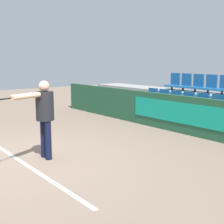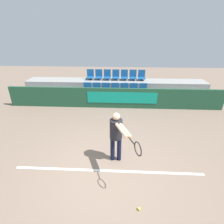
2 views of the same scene
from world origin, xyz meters
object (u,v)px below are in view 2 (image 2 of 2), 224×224
Objects in this scene: stadium_chair_4 at (124,90)px; stadium_chair_13 at (142,76)px; stadium_chair_7 at (90,75)px; stadium_chair_8 at (99,75)px; stadium_chair_11 at (124,76)px; stadium_chair_10 at (116,76)px; stadium_chair_6 at (143,90)px; stadium_chair_2 at (106,89)px; stadium_chair_5 at (134,90)px; tennis_player at (117,133)px; stadium_chair_12 at (133,76)px; stadium_chair_3 at (115,90)px; stadium_chair_1 at (97,89)px; stadium_chair_9 at (107,76)px; stadium_chair_0 at (87,89)px; tennis_ball at (139,209)px.

stadium_chair_4 is 1.00× the size of stadium_chair_13.
stadium_chair_8 is at bearing 0.00° from stadium_chair_7.
stadium_chair_10 is at bearing 180.00° from stadium_chair_11.
stadium_chair_10 is (-1.49, 1.10, 0.48)m from stadium_chair_6.
stadium_chair_5 is at bearing 0.00° from stadium_chair_2.
stadium_chair_12 is at bearing 59.98° from tennis_player.
stadium_chair_6 is at bearing 0.00° from stadium_chair_2.
stadium_chair_4 is 0.37× the size of tennis_player.
tennis_player is (-0.27, -4.76, 0.28)m from stadium_chair_4.
stadium_chair_3 is at bearing -114.33° from stadium_chair_11.
stadium_chair_8 is (0.00, 1.10, 0.48)m from stadium_chair_1.
stadium_chair_9 and stadium_chair_10 have the same top height.
stadium_chair_2 is at bearing 180.00° from stadium_chair_5.
stadium_chair_8 is (0.50, 1.10, 0.48)m from stadium_chair_0.
tennis_player is (0.72, -5.86, -0.20)m from stadium_chair_9.
stadium_chair_2 is 1.00× the size of stadium_chair_9.
stadium_chair_9 is 8.77× the size of tennis_ball.
stadium_chair_7 is 1.00× the size of stadium_chair_12.
stadium_chair_6 is at bearing 0.00° from stadium_chair_5.
stadium_chair_12 reaches higher than stadium_chair_5.
stadium_chair_7 is at bearing 132.13° from stadium_chair_2.
tennis_player reaches higher than stadium_chair_9.
stadium_chair_13 reaches higher than stadium_chair_6.
stadium_chair_6 is at bearing 0.00° from stadium_chair_1.
stadium_chair_4 is 0.99m from stadium_chair_6.
stadium_chair_12 is at bearing 65.67° from stadium_chair_4.
stadium_chair_8 is 5.99m from tennis_player.
stadium_chair_11 is (-0.99, 1.10, 0.48)m from stadium_chair_6.
stadium_chair_11 is at bearing 114.33° from stadium_chair_5.
stadium_chair_2 is at bearing -90.00° from stadium_chair_9.
stadium_chair_11 is at bearing 36.39° from stadium_chair_1.
stadium_chair_4 is 1.56m from stadium_chair_13.
stadium_chair_3 and stadium_chair_5 have the same top height.
stadium_chair_11 is at bearing 180.00° from stadium_chair_13.
stadium_chair_0 is 2.48m from stadium_chair_5.
stadium_chair_1 is 1.00× the size of stadium_chair_10.
stadium_chair_11 and stadium_chair_12 have the same top height.
stadium_chair_3 is at bearing 180.00° from stadium_chair_5.
tennis_ball is at bearing -96.51° from stadium_chair_6.
stadium_chair_11 is (0.99, 0.00, 0.00)m from stadium_chair_9.
stadium_chair_12 is at bearing 88.26° from tennis_ball.
stadium_chair_3 is at bearing 180.00° from stadium_chair_4.
stadium_chair_3 is 1.56m from stadium_chair_12.
stadium_chair_2 is at bearing 101.29° from tennis_ball.
stadium_chair_9 is at bearing 47.87° from stadium_chair_0.
stadium_chair_9 is at bearing 180.00° from stadium_chair_13.
stadium_chair_3 is 0.50m from stadium_chair_4.
stadium_chair_7 is (-2.98, 1.10, 0.48)m from stadium_chair_6.
stadium_chair_1 reaches higher than tennis_ball.
stadium_chair_6 is at bearing 83.49° from tennis_ball.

